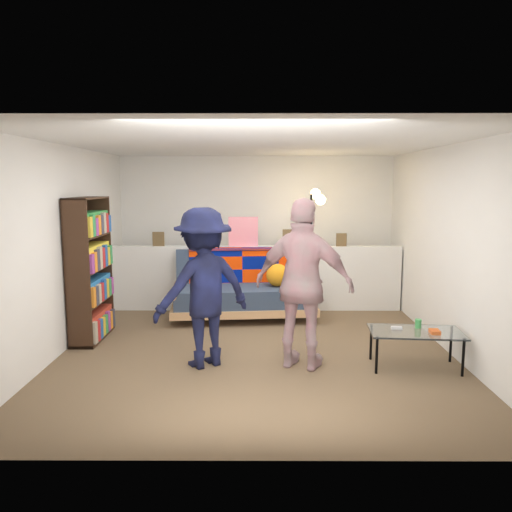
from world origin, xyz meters
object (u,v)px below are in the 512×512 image
(person_left, at_px, (203,288))
(floor_lamp, at_px, (312,226))
(bookshelf, at_px, (90,274))
(coffee_table, at_px, (416,333))
(futon_sofa, at_px, (244,289))
(person_right, at_px, (304,284))

(person_left, bearing_deg, floor_lamp, -155.08)
(bookshelf, bearing_deg, person_left, -31.29)
(coffee_table, height_order, person_left, person_left)
(futon_sofa, bearing_deg, person_left, -101.19)
(bookshelf, relative_size, person_left, 1.05)
(coffee_table, distance_m, person_right, 1.31)
(coffee_table, relative_size, person_right, 0.55)
(futon_sofa, relative_size, floor_lamp, 1.15)
(floor_lamp, relative_size, person_left, 1.10)
(bookshelf, relative_size, coffee_table, 1.78)
(futon_sofa, height_order, person_left, person_left)
(futon_sofa, relative_size, bookshelf, 1.20)
(futon_sofa, distance_m, person_right, 2.20)
(floor_lamp, bearing_deg, futon_sofa, -164.50)
(bookshelf, distance_m, person_left, 1.78)
(coffee_table, height_order, person_right, person_right)
(floor_lamp, height_order, person_left, floor_lamp)
(bookshelf, height_order, person_right, person_right)
(person_left, bearing_deg, person_right, 143.00)
(coffee_table, bearing_deg, futon_sofa, 132.71)
(coffee_table, relative_size, person_left, 0.59)
(bookshelf, bearing_deg, floor_lamp, 24.22)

